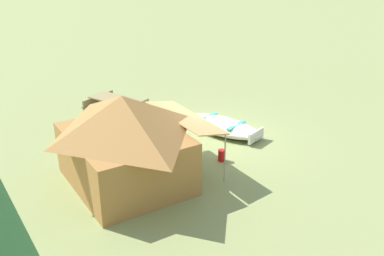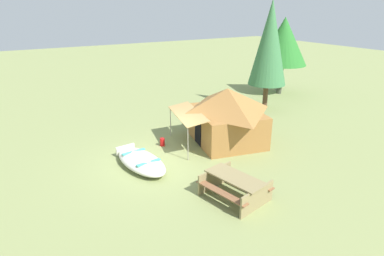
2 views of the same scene
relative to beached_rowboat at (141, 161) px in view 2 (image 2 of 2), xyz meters
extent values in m
plane|color=#859055|center=(-0.08, 0.75, -0.23)|extent=(80.00, 80.00, 0.00)
ellipsoid|color=beige|center=(0.01, 0.00, -0.01)|extent=(2.99, 1.56, 0.45)
ellipsoid|color=#4A4842|center=(0.01, 0.00, 0.03)|extent=(2.75, 1.39, 0.16)
cube|color=#41B4A5|center=(0.58, 0.06, 0.17)|extent=(0.24, 0.97, 0.04)
cube|color=#41B4A5|center=(-0.56, -0.06, 0.17)|extent=(0.24, 0.97, 0.04)
cube|color=beige|center=(-1.30, -0.14, 0.01)|extent=(0.17, 0.81, 0.34)
cube|color=#A26E37|center=(-0.41, 4.25, 0.48)|extent=(3.70, 3.27, 1.43)
pyramid|color=#A26E37|center=(-0.41, 4.25, 1.69)|extent=(4.00, 3.53, 0.99)
cube|color=black|center=(-0.69, 2.95, 0.37)|extent=(0.75, 0.19, 1.14)
cube|color=tan|center=(-0.80, 2.49, 1.25)|extent=(3.02, 1.55, 0.20)
cylinder|color=gray|center=(0.43, 1.80, 0.45)|extent=(0.04, 0.04, 1.36)
cylinder|color=gray|center=(-2.20, 2.39, 0.45)|extent=(0.04, 0.04, 1.36)
cube|color=#8E7D51|center=(3.50, 1.73, 0.49)|extent=(2.06, 1.21, 0.04)
cube|color=brown|center=(3.37, 2.35, 0.21)|extent=(1.94, 0.66, 0.04)
cube|color=brown|center=(3.63, 1.12, 0.21)|extent=(1.94, 0.66, 0.04)
cube|color=#8E7D51|center=(4.34, 1.91, 0.12)|extent=(0.38, 1.50, 0.70)
cube|color=#8E7D51|center=(2.66, 1.55, 0.12)|extent=(0.38, 1.50, 0.70)
cube|color=silver|center=(0.30, 3.09, -0.04)|extent=(0.59, 0.35, 0.38)
cylinder|color=red|center=(-1.36, 1.55, -0.06)|extent=(0.28, 0.28, 0.34)
cylinder|color=brown|center=(-3.20, 9.09, 0.51)|extent=(0.28, 0.28, 1.48)
cone|color=#3B7745|center=(-3.20, 9.09, 3.55)|extent=(2.12, 2.12, 4.60)
cylinder|color=#424638|center=(-5.42, 12.42, 0.76)|extent=(0.36, 0.36, 1.98)
cone|color=#297329|center=(-5.42, 12.42, 3.28)|extent=(3.20, 3.20, 3.05)
camera|label=1|loc=(-8.88, 10.24, 5.71)|focal=41.43mm
camera|label=2|loc=(10.57, -4.01, 5.52)|focal=30.73mm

